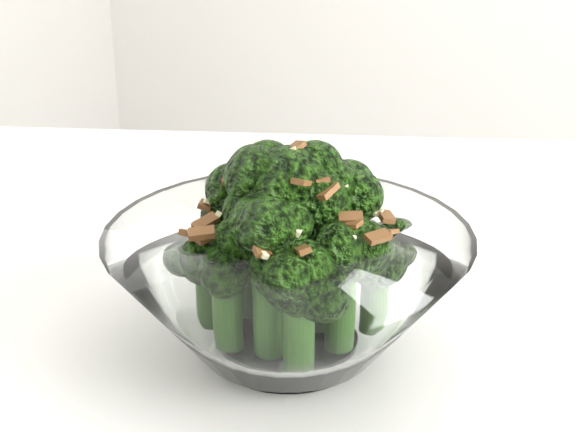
% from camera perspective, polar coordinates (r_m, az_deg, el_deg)
% --- Properties ---
extents(table, '(1.42, 1.20, 0.75)m').
position_cam_1_polar(table, '(0.60, 13.92, -13.17)').
color(table, white).
rests_on(table, ground).
extents(broccoli_dish, '(0.21, 0.21, 0.13)m').
position_cam_1_polar(broccoli_dish, '(0.51, -0.01, -3.95)').
color(broccoli_dish, white).
rests_on(broccoli_dish, table).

